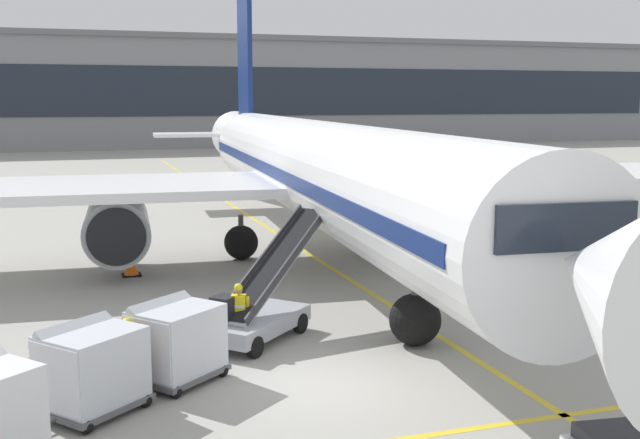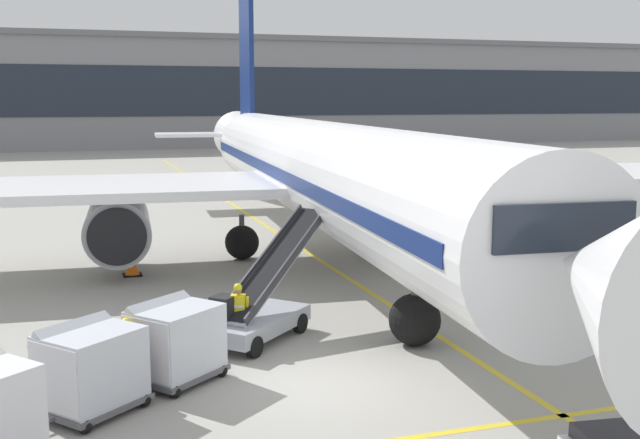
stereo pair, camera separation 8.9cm
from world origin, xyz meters
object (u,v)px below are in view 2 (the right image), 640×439
belt_loader (259,306)px  baggage_cart_lead (174,340)px  ground_crew_by_loader (127,351)px  safety_cone_engine_keepout (132,265)px  baggage_cart_second (89,367)px  ground_crew_by_carts (238,311)px  parked_airplane (315,170)px

belt_loader → baggage_cart_lead: size_ratio=1.74×
ground_crew_by_loader → safety_cone_engine_keepout: 12.03m
baggage_cart_lead → safety_cone_engine_keepout: (-0.09, 11.50, -0.62)m
ground_crew_by_loader → baggage_cart_lead: bearing=23.1°
baggage_cart_second → safety_cone_engine_keepout: size_ratio=3.35×
baggage_cart_second → baggage_cart_lead: bearing=34.2°
baggage_cart_lead → ground_crew_by_loader: bearing=-156.9°
baggage_cart_lead → ground_crew_by_loader: 1.19m
baggage_cart_lead → baggage_cart_second: size_ratio=1.00×
ground_crew_by_carts → safety_cone_engine_keepout: 9.78m
parked_airplane → safety_cone_engine_keepout: parked_airplane is taller
belt_loader → baggage_cart_second: bearing=-139.5°
baggage_cart_second → safety_cone_engine_keepout: 12.95m
parked_airplane → safety_cone_engine_keepout: size_ratio=57.87×
parked_airplane → ground_crew_by_carts: bearing=-117.9°
ground_crew_by_loader → ground_crew_by_carts: 3.87m
safety_cone_engine_keepout → baggage_cart_lead: bearing=-89.6°
ground_crew_by_carts → parked_airplane: bearing=62.1°
baggage_cart_second → ground_crew_by_carts: size_ratio=1.50×
baggage_cart_lead → ground_crew_by_loader: (-1.10, -0.47, -0.00)m
belt_loader → ground_crew_by_loader: (-3.74, -3.06, 0.09)m
baggage_cart_second → belt_loader: bearing=40.5°
belt_loader → ground_crew_by_carts: (-0.71, -0.64, 0.09)m
baggage_cart_lead → parked_airplane: bearing=58.9°
belt_loader → baggage_cart_second: belt_loader is taller
ground_crew_by_loader → safety_cone_engine_keepout: ground_crew_by_loader is taller
baggage_cart_second → ground_crew_by_carts: (3.85, 3.25, -0.00)m
belt_loader → ground_crew_by_loader: belt_loader is taller
ground_crew_by_loader → ground_crew_by_carts: size_ratio=1.00×
baggage_cart_second → ground_crew_by_carts: bearing=40.2°
parked_airplane → baggage_cart_second: parked_airplane is taller
baggage_cart_lead → ground_crew_by_carts: bearing=45.3°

